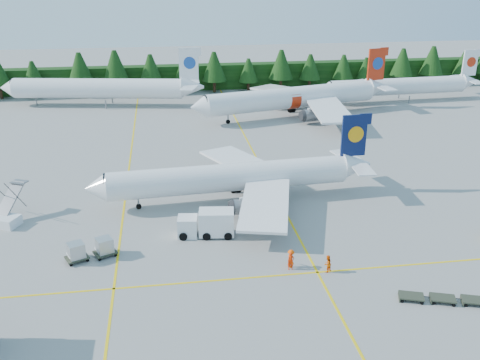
{
  "coord_description": "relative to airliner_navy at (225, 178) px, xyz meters",
  "views": [
    {
      "loc": [
        -8.48,
        -50.59,
        28.51
      ],
      "look_at": [
        0.7,
        11.14,
        3.5
      ],
      "focal_mm": 40.0,
      "sensor_mm": 36.0,
      "label": 1
    }
  ],
  "objects": [
    {
      "name": "dolly_train",
      "position": [
        16.92,
        -25.34,
        -2.77
      ],
      "size": [
        7.96,
        3.49,
        0.13
      ],
      "rotation": [
        0.0,
        0.0,
        -0.33
      ],
      "color": "#323728",
      "rests_on": "ground"
    },
    {
      "name": "airliner_far_right",
      "position": [
        44.19,
        49.48,
        0.25
      ],
      "size": [
        37.77,
        5.71,
        10.98
      ],
      "rotation": [
        0.0,
        0.0,
        0.06
      ],
      "color": "white",
      "rests_on": "ground"
    },
    {
      "name": "ground",
      "position": [
        1.03,
        -12.76,
        -3.19
      ],
      "size": [
        320.0,
        320.0,
        0.0
      ],
      "primitive_type": "plane",
      "color": "#969691",
      "rests_on": "ground"
    },
    {
      "name": "airliner_navy",
      "position": [
        0.0,
        0.0,
        0.0
      ],
      "size": [
        36.51,
        29.96,
        10.61
      ],
      "rotation": [
        0.0,
        0.0,
        0.07
      ],
      "color": "white",
      "rests_on": "ground"
    },
    {
      "name": "uld_pair",
      "position": [
        -15.68,
        -12.58,
        -2.03
      ],
      "size": [
        5.55,
        3.18,
        1.72
      ],
      "rotation": [
        0.0,
        0.0,
        0.42
      ],
      "color": "#323728",
      "rests_on": "ground"
    },
    {
      "name": "treeline_hedge",
      "position": [
        1.03,
        69.24,
        -0.19
      ],
      "size": [
        220.0,
        4.0,
        6.0
      ],
      "primitive_type": "cube",
      "color": "black",
      "rests_on": "ground"
    },
    {
      "name": "crew_b",
      "position": [
        8.01,
        -18.77,
        -2.27
      ],
      "size": [
        1.13,
        1.07,
        1.83
      ],
      "primitive_type": "imported",
      "rotation": [
        0.0,
        0.0,
        3.74
      ],
      "color": "#FA5905",
      "rests_on": "ground"
    },
    {
      "name": "service_truck",
      "position": [
        -3.26,
        -9.19,
        -1.68
      ],
      "size": [
        6.55,
        3.05,
        3.05
      ],
      "rotation": [
        0.0,
        0.0,
        -0.12
      ],
      "color": "silver",
      "rests_on": "ground"
    },
    {
      "name": "crew_a",
      "position": [
        4.5,
        -17.78,
        -2.25
      ],
      "size": [
        0.69,
        0.45,
        1.88
      ],
      "primitive_type": "imported",
      "rotation": [
        0.0,
        0.0,
        0.01
      ],
      "color": "red",
      "rests_on": "ground"
    },
    {
      "name": "airliner_red",
      "position": [
        17.85,
        39.95,
        0.59
      ],
      "size": [
        42.49,
        34.53,
        12.58
      ],
      "rotation": [
        0.0,
        0.0,
        0.25
      ],
      "color": "white",
      "rests_on": "ground"
    },
    {
      "name": "crew_c",
      "position": [
        4.61,
        -17.36,
        -2.21
      ],
      "size": [
        0.58,
        0.83,
        1.97
      ],
      "primitive_type": "imported",
      "rotation": [
        0.0,
        0.0,
        1.61
      ],
      "color": "#FF5005",
      "rests_on": "ground"
    },
    {
      "name": "taxi_stripe_cross",
      "position": [
        1.03,
        -18.76,
        -3.19
      ],
      "size": [
        80.0,
        0.25,
        0.01
      ],
      "primitive_type": "cube",
      "color": "yellow",
      "rests_on": "ground"
    },
    {
      "name": "taxi_stripe_b",
      "position": [
        7.03,
        7.24,
        -3.19
      ],
      "size": [
        0.25,
        120.0,
        0.01
      ],
      "primitive_type": "cube",
      "color": "yellow",
      "rests_on": "ground"
    },
    {
      "name": "airstairs",
      "position": [
        -27.0,
        -2.64,
        -2.32
      ],
      "size": [
        5.4,
        6.8,
        4.0
      ],
      "rotation": [
        0.0,
        0.0,
        -0.43
      ],
      "color": "white",
      "rests_on": "ground"
    },
    {
      "name": "taxi_stripe_a",
      "position": [
        -12.97,
        7.24,
        -3.19
      ],
      "size": [
        0.25,
        120.0,
        0.01
      ],
      "primitive_type": "cube",
      "color": "yellow",
      "rests_on": "ground"
    },
    {
      "name": "airliner_far_left",
      "position": [
        -22.24,
        55.11,
        0.76
      ],
      "size": [
        43.09,
        10.96,
        12.61
      ],
      "rotation": [
        0.0,
        0.0,
        -0.17
      ],
      "color": "white",
      "rests_on": "ground"
    }
  ]
}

